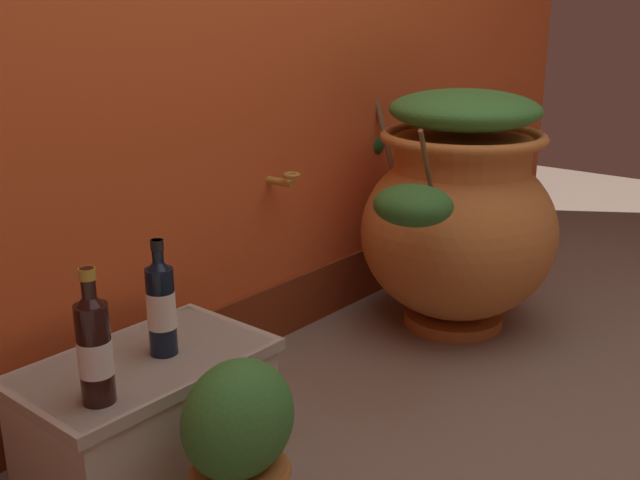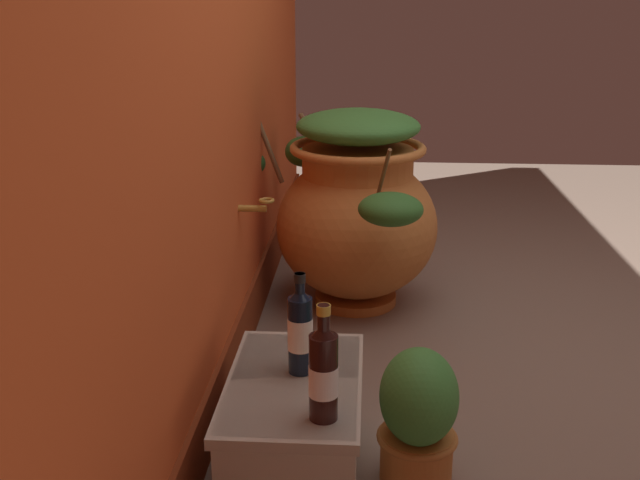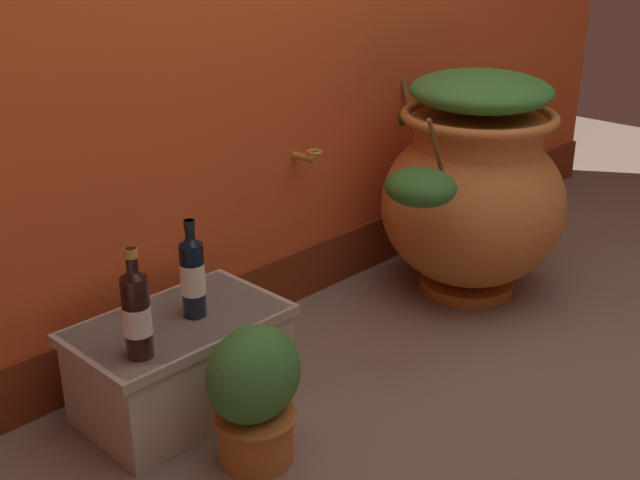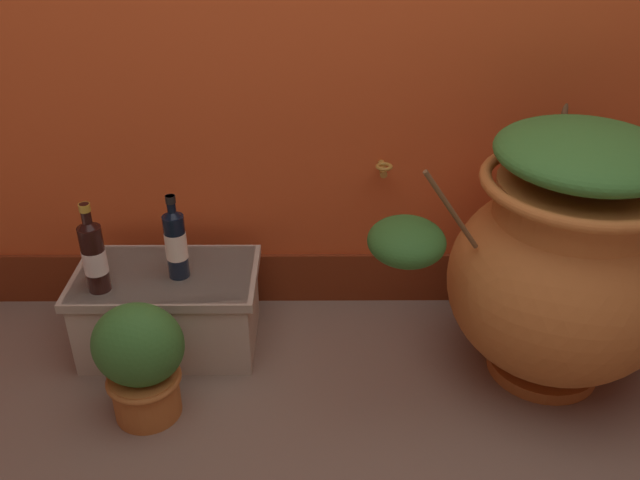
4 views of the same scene
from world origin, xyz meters
TOP-DOWN VIEW (x-y plane):
  - ground_plane at (0.00, 0.00)m, footprint 7.00×7.00m
  - terracotta_urn at (0.61, 0.70)m, footprint 1.20×0.93m
  - stone_ledge at (-0.63, 0.83)m, footprint 0.60×0.37m
  - wine_bottle_left at (-0.81, 0.74)m, footprint 0.07×0.07m
  - wine_bottle_middle at (-0.58, 0.82)m, footprint 0.07×0.07m
  - potted_shrub at (-0.64, 0.50)m, footprint 0.27×0.22m

SIDE VIEW (x-z plane):
  - ground_plane at x=0.00m, z-range 0.00..0.00m
  - stone_ledge at x=-0.63m, z-range 0.01..0.30m
  - potted_shrub at x=-0.64m, z-range 0.01..0.40m
  - wine_bottle_middle at x=-0.58m, z-range 0.27..0.56m
  - terracotta_urn at x=0.61m, z-range 0.00..0.84m
  - wine_bottle_left at x=-0.81m, z-range 0.27..0.57m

